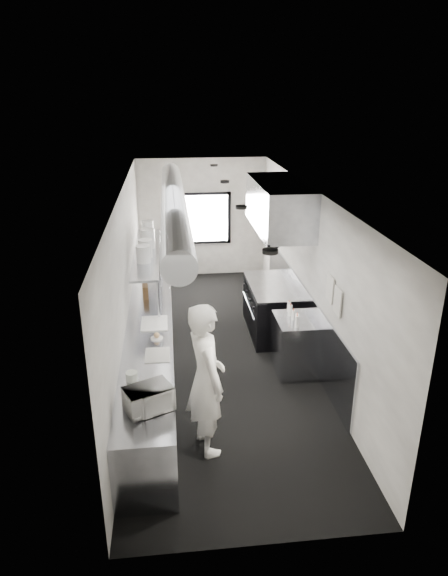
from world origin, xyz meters
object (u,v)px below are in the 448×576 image
object	(u,v)px
plate_stack_d	(148,229)
squeeze_bottle_c	(293,315)
prep_counter	(151,346)
pass_shelf	(147,253)
knife_block	(145,292)
plate_stack_c	(148,238)
bottle_station	(296,345)
plate_stack_b	(145,248)
microwave	(148,399)
deli_tub_a	(132,396)
far_work_table	(155,269)
deli_tub_b	(132,376)
squeeze_bottle_b	(297,319)
squeeze_bottle_a	(297,322)
plate_stack_a	(143,254)
small_plate	(157,338)
squeeze_bottle_e	(289,307)
squeeze_bottle_d	(290,310)
cutting_board	(154,323)
line_cook	(206,379)
range	(271,308)
exhaust_hood	(279,206)

from	to	relation	value
plate_stack_d	squeeze_bottle_c	xyz separation A→B (m)	(2.28, -2.55, -0.76)
prep_counter	pass_shelf	world-z (taller)	pass_shelf
knife_block	plate_stack_c	size ratio (longest dim) A/B	0.67
bottle_station	plate_stack_b	bearing A→B (deg)	150.28
microwave	deli_tub_a	world-z (taller)	microwave
far_work_table	deli_tub_b	xyz separation A→B (m)	(-0.17, -5.40, 0.50)
prep_counter	squeeze_bottle_b	world-z (taller)	squeeze_bottle_b
squeeze_bottle_a	prep_counter	bearing A→B (deg)	167.81
deli_tub_a	plate_stack_a	world-z (taller)	plate_stack_a
plate_stack_d	plate_stack_a	bearing A→B (deg)	-91.14
small_plate	squeeze_bottle_c	bearing A→B (deg)	10.98
squeeze_bottle_e	small_plate	bearing A→B (deg)	-161.00
plate_stack_d	squeeze_bottle_d	xyz separation A→B (m)	(2.27, -2.39, -0.75)
cutting_board	squeeze_bottle_a	distance (m)	2.18
small_plate	cutting_board	xyz separation A→B (m)	(-0.04, 0.50, 0.00)
microwave	plate_stack_b	bearing A→B (deg)	67.01
pass_shelf	squeeze_bottle_c	distance (m)	2.90
plate_stack_c	knife_block	bearing A→B (deg)	-94.83
deli_tub_b	squeeze_bottle_a	distance (m)	2.69
far_work_table	knife_block	size ratio (longest dim) A/B	5.20
squeeze_bottle_d	line_cook	bearing A→B (deg)	-128.46
pass_shelf	squeeze_bottle_d	bearing A→B (deg)	-34.53
bottle_station	plate_stack_b	xyz separation A→B (m)	(-2.35, 1.34, 1.28)
range	cutting_board	size ratio (longest dim) A/B	3.01
range	squeeze_bottle_e	bearing A→B (deg)	-87.38
exhaust_hood	cutting_board	size ratio (longest dim) A/B	4.14
small_plate	plate_stack_b	distance (m)	1.95
line_cook	cutting_board	world-z (taller)	line_cook
microwave	squeeze_bottle_c	xyz separation A→B (m)	(2.18, 2.13, -0.06)
plate_stack_d	deli_tub_b	bearing A→B (deg)	-91.72
plate_stack_c	deli_tub_a	bearing A→B (deg)	-91.83
knife_block	squeeze_bottle_a	bearing A→B (deg)	-35.51
deli_tub_b	squeeze_bottle_e	size ratio (longest dim) A/B	0.88
prep_counter	far_work_table	world-z (taller)	same
deli_tub_a	plate_stack_a	size ratio (longest dim) A/B	0.54
pass_shelf	far_work_table	xyz separation A→B (m)	(0.04, 2.20, -1.09)
knife_block	squeeze_bottle_e	xyz separation A→B (m)	(2.33, -0.83, -0.03)
range	cutting_board	world-z (taller)	range
microwave	squeeze_bottle_d	world-z (taller)	microwave
exhaust_hood	plate_stack_b	world-z (taller)	exhaust_hood
deli_tub_a	squeeze_bottle_d	xyz separation A→B (m)	(2.37, 2.08, 0.04)
deli_tub_a	squeeze_bottle_c	distance (m)	3.06
small_plate	plate_stack_a	size ratio (longest dim) A/B	0.63
cutting_board	knife_block	bearing A→B (deg)	98.95
prep_counter	squeeze_bottle_a	size ratio (longest dim) A/B	32.00
pass_shelf	deli_tub_b	distance (m)	3.25
line_cook	squeeze_bottle_d	distance (m)	2.39
plate_stack_a	squeeze_bottle_b	xyz separation A→B (m)	(2.32, -1.27, -0.72)
plate_stack_a	prep_counter	bearing A→B (deg)	-84.89
deli_tub_b	squeeze_bottle_b	xyz separation A→B (m)	(2.41, 1.31, 0.04)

